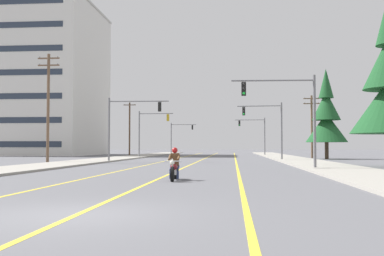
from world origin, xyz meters
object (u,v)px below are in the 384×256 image
(motorcycle_with_rider, at_px, (174,167))
(conifer_tree_right_verge_far, at_px, (326,117))
(traffic_signal_near_left, at_px, (127,119))
(utility_pole_left_near, at_px, (48,104))
(traffic_signal_mid_left, at_px, (149,127))
(utility_pole_right_far, at_px, (312,124))
(traffic_signal_far_right, at_px, (256,130))
(traffic_signal_near_right, at_px, (290,106))
(apartment_building_far_left_block, at_px, (36,81))
(traffic_signal_far_left, at_px, (178,133))
(traffic_signal_mid_right, at_px, (269,122))
(utility_pole_left_far, at_px, (130,128))

(motorcycle_with_rider, relative_size, conifer_tree_right_verge_far, 0.20)
(traffic_signal_near_left, distance_m, utility_pole_left_near, 7.35)
(traffic_signal_mid_left, bearing_deg, utility_pole_right_far, 0.15)
(traffic_signal_mid_left, distance_m, traffic_signal_far_right, 21.59)
(traffic_signal_near_right, relative_size, traffic_signal_near_left, 1.00)
(traffic_signal_mid_left, height_order, apartment_building_far_left_block, apartment_building_far_left_block)
(utility_pole_left_near, bearing_deg, traffic_signal_mid_left, 73.19)
(utility_pole_right_far, bearing_deg, conifer_tree_right_verge_far, -78.97)
(traffic_signal_far_right, distance_m, traffic_signal_far_left, 21.21)
(motorcycle_with_rider, height_order, conifer_tree_right_verge_far, conifer_tree_right_verge_far)
(traffic_signal_far_left, relative_size, conifer_tree_right_verge_far, 0.58)
(traffic_signal_far_left, bearing_deg, traffic_signal_near_left, -89.23)
(traffic_signal_mid_right, relative_size, traffic_signal_far_right, 1.00)
(conifer_tree_right_verge_far, height_order, apartment_building_far_left_block, apartment_building_far_left_block)
(motorcycle_with_rider, bearing_deg, traffic_signal_near_right, 57.95)
(utility_pole_left_near, height_order, apartment_building_far_left_block, apartment_building_far_left_block)
(motorcycle_with_rider, distance_m, utility_pole_right_far, 41.92)
(utility_pole_left_far, bearing_deg, motorcycle_with_rider, -75.11)
(traffic_signal_near_right, xyz_separation_m, traffic_signal_mid_left, (-14.84, 29.56, -0.05))
(utility_pole_right_far, height_order, apartment_building_far_left_block, apartment_building_far_left_block)
(traffic_signal_far_right, bearing_deg, utility_pole_left_near, -120.70)
(traffic_signal_far_right, relative_size, utility_pole_right_far, 0.77)
(apartment_building_far_left_block, bearing_deg, utility_pole_left_near, -64.37)
(motorcycle_with_rider, xyz_separation_m, conifer_tree_right_verge_far, (13.67, 35.07, 4.34))
(traffic_signal_near_left, relative_size, traffic_signal_mid_left, 1.00)
(utility_pole_left_near, bearing_deg, traffic_signal_far_left, 83.08)
(traffic_signal_far_right, relative_size, traffic_signal_far_left, 1.00)
(traffic_signal_mid_right, relative_size, traffic_signal_mid_left, 1.00)
(traffic_signal_mid_left, xyz_separation_m, traffic_signal_far_right, (14.91, 15.62, 0.02))
(traffic_signal_near_left, relative_size, traffic_signal_far_left, 1.00)
(motorcycle_with_rider, height_order, traffic_signal_mid_right, traffic_signal_mid_right)
(motorcycle_with_rider, bearing_deg, traffic_signal_near_left, 108.24)
(traffic_signal_near_right, distance_m, traffic_signal_far_left, 62.26)
(utility_pole_left_near, distance_m, utility_pole_left_far, 34.36)
(traffic_signal_near_right, height_order, traffic_signal_mid_right, same)
(apartment_building_far_left_block, bearing_deg, motorcycle_with_rider, -60.74)
(traffic_signal_far_right, bearing_deg, conifer_tree_right_verge_far, -70.27)
(traffic_signal_mid_left, height_order, utility_pole_right_far, utility_pole_right_far)
(conifer_tree_right_verge_far, distance_m, apartment_building_far_left_block, 50.85)
(traffic_signal_far_right, height_order, utility_pole_left_near, utility_pole_left_near)
(traffic_signal_near_right, distance_m, conifer_tree_right_verge_far, 26.00)
(utility_pole_left_far, bearing_deg, utility_pole_right_far, -28.76)
(traffic_signal_mid_right, xyz_separation_m, traffic_signal_far_right, (-0.02, 26.09, 0.01))
(traffic_signal_mid_right, xyz_separation_m, utility_pole_left_far, (-20.99, 25.52, 0.52))
(apartment_building_far_left_block, bearing_deg, conifer_tree_right_verge_far, -25.37)
(traffic_signal_far_right, xyz_separation_m, utility_pole_left_far, (-20.96, -0.58, 0.51))
(traffic_signal_mid_left, height_order, utility_pole_left_far, utility_pole_left_far)
(utility_pole_left_near, bearing_deg, utility_pole_left_far, 90.36)
(traffic_signal_far_right, bearing_deg, traffic_signal_mid_right, -89.95)
(traffic_signal_far_right, bearing_deg, utility_pole_right_far, -67.82)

